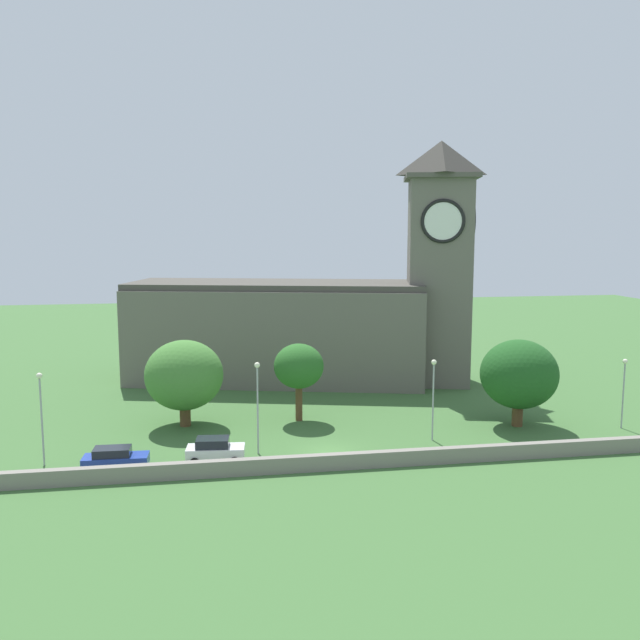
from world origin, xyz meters
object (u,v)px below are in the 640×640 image
at_px(church, 313,316).
at_px(tree_by_tower, 184,375).
at_px(streetlamp_west_mid, 258,393).
at_px(streetlamp_central, 433,386).
at_px(tree_churchyard, 299,367).
at_px(streetlamp_east_mid, 624,381).
at_px(tree_riverside_east, 519,374).
at_px(streetlamp_west_end, 41,404).
at_px(car_white, 215,450).
at_px(car_blue, 115,458).

bearing_deg(church, tree_by_tower, -130.86).
xyz_separation_m(church, streetlamp_west_mid, (-8.23, -24.93, -2.72)).
distance_m(streetlamp_central, tree_churchyard, 12.76).
xyz_separation_m(streetlamp_east_mid, tree_riverside_east, (-8.80, 2.21, 0.47)).
relative_size(streetlamp_west_end, streetlamp_east_mid, 1.13).
xyz_separation_m(streetlamp_central, tree_riverside_east, (8.88, 2.70, 0.12)).
height_order(streetlamp_west_mid, tree_riverside_east, tree_riverside_east).
bearing_deg(car_white, tree_riverside_east, 10.55).
bearing_deg(tree_churchyard, streetlamp_central, -36.72).
distance_m(church, tree_riverside_east, 26.32).
bearing_deg(streetlamp_west_mid, tree_riverside_east, 8.91).
bearing_deg(tree_riverside_east, church, 125.70).
relative_size(church, car_white, 8.96).
bearing_deg(streetlamp_west_end, tree_churchyard, 22.97).
height_order(car_white, streetlamp_west_end, streetlamp_west_end).
xyz_separation_m(church, car_blue, (-18.84, -26.77, -6.72)).
height_order(car_blue, streetlamp_central, streetlamp_central).
bearing_deg(tree_by_tower, streetlamp_west_end, -139.45).
bearing_deg(car_blue, streetlamp_central, 6.38).
height_order(car_white, tree_by_tower, tree_by_tower).
distance_m(streetlamp_central, tree_riverside_east, 9.29).
xyz_separation_m(church, tree_churchyard, (-3.84, -16.32, -2.52)).
bearing_deg(streetlamp_west_mid, streetlamp_west_end, -179.91).
bearing_deg(streetlamp_west_mid, church, 71.72).
bearing_deg(streetlamp_west_mid, car_white, -158.62).
height_order(streetlamp_west_end, tree_churchyard, tree_churchyard).
relative_size(church, streetlamp_west_end, 5.73).
bearing_deg(tree_churchyard, streetlamp_east_mid, -14.33).
xyz_separation_m(car_white, streetlamp_west_end, (-12.60, 1.30, 3.77)).
xyz_separation_m(streetlamp_west_mid, streetlamp_central, (14.62, 0.98, -0.26)).
bearing_deg(tree_by_tower, tree_riverside_east, -9.47).
bearing_deg(streetlamp_east_mid, tree_churchyard, 165.67).
relative_size(streetlamp_east_mid, tree_churchyard, 0.87).
xyz_separation_m(church, tree_riverside_east, (15.27, -21.25, -2.87)).
bearing_deg(church, streetlamp_east_mid, -44.27).
distance_m(car_blue, car_white, 7.26).
bearing_deg(tree_churchyard, streetlamp_west_mid, -117.05).
bearing_deg(tree_riverside_east, streetlamp_west_mid, -171.09).
xyz_separation_m(car_blue, tree_by_tower, (4.71, 10.42, 3.78)).
relative_size(streetlamp_central, streetlamp_east_mid, 1.10).
distance_m(streetlamp_east_mid, tree_by_tower, 38.86).
relative_size(car_blue, streetlamp_central, 0.69).
height_order(church, streetlamp_east_mid, church).
relative_size(car_blue, streetlamp_east_mid, 0.76).
bearing_deg(tree_churchyard, tree_by_tower, -179.89).
distance_m(streetlamp_west_end, tree_riverside_east, 39.64).
distance_m(streetlamp_central, tree_by_tower, 21.88).
height_order(streetlamp_west_end, streetlamp_central, streetlamp_west_end).
height_order(streetlamp_central, tree_churchyard, tree_churchyard).
bearing_deg(streetlamp_west_mid, streetlamp_east_mid, 2.61).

